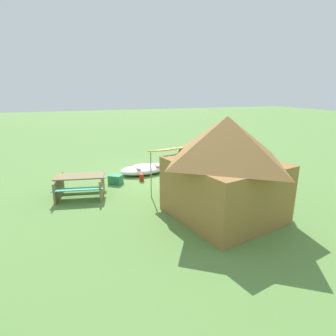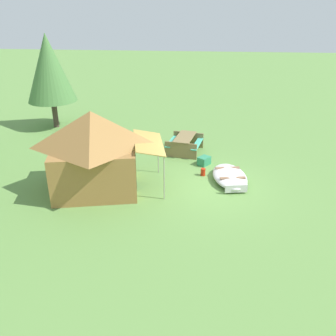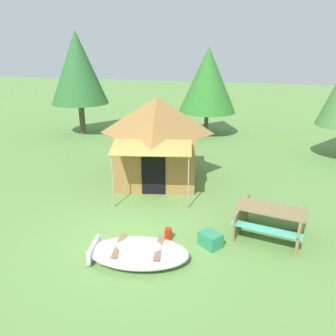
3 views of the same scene
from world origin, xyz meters
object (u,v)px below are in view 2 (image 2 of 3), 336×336
Objects in this scene: beached_rowboat at (230,176)px; canvas_cabin_tent at (94,150)px; cooler_box at (204,161)px; fuel_can at (203,172)px; picnic_table at (185,142)px; pine_tree_back_left at (49,68)px.

canvas_cabin_tent is at bearing 102.09° from beached_rowboat.
cooler_box reaches higher than fuel_can.
beached_rowboat reaches higher than cooler_box.
canvas_cabin_tent is 4.87m from cooler_box.
fuel_can is at bearing -160.35° from picnic_table.
picnic_table is 0.39× the size of pine_tree_back_left.
pine_tree_back_left reaches higher than canvas_cabin_tent.
pine_tree_back_left is at bearing 31.24° from canvas_cabin_tent.
pine_tree_back_left is at bearing 56.09° from fuel_can.
beached_rowboat is 5.21m from canvas_cabin_tent.
canvas_cabin_tent is (-1.05, 4.93, 1.33)m from beached_rowboat.
fuel_can is 10.20m from pine_tree_back_left.
beached_rowboat is at bearing -122.69° from pine_tree_back_left.
fuel_can is (-1.05, 0.04, -0.03)m from cooler_box.
cooler_box is (1.47, 0.99, -0.03)m from beached_rowboat.
cooler_box is (2.52, -3.94, -1.35)m from canvas_cabin_tent.
beached_rowboat is 8.23× the size of fuel_can.
beached_rowboat is 0.50× the size of pine_tree_back_left.
beached_rowboat is at bearing -111.87° from fuel_can.
fuel_can is (1.47, -3.90, -1.38)m from canvas_cabin_tent.
beached_rowboat is 4.90× the size of cooler_box.
canvas_cabin_tent is at bearing 110.62° from fuel_can.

